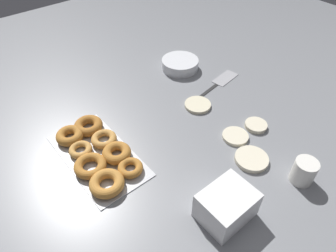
{
  "coord_description": "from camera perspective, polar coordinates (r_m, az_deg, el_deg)",
  "views": [
    {
      "loc": [
        0.53,
        -0.62,
        0.77
      ],
      "look_at": [
        -0.07,
        -0.13,
        0.04
      ],
      "focal_mm": 32.0,
      "sensor_mm": 36.0,
      "label": 1
    }
  ],
  "objects": [
    {
      "name": "ground_plane",
      "position": [
        1.12,
        7.22,
        -0.57
      ],
      "size": [
        3.0,
        3.0,
        0.0
      ],
      "primitive_type": "plane",
      "color": "gray"
    },
    {
      "name": "pancake_0",
      "position": [
        1.11,
        12.7,
        -1.91
      ],
      "size": [
        0.09,
        0.09,
        0.01
      ],
      "primitive_type": "cylinder",
      "color": "beige",
      "rests_on": "ground_plane"
    },
    {
      "name": "pancake_1",
      "position": [
        1.22,
        5.68,
        4.02
      ],
      "size": [
        0.11,
        0.11,
        0.01
      ],
      "primitive_type": "cylinder",
      "color": "beige",
      "rests_on": "ground_plane"
    },
    {
      "name": "pancake_2",
      "position": [
        1.16,
        16.4,
        0.12
      ],
      "size": [
        0.08,
        0.08,
        0.02
      ],
      "primitive_type": "cylinder",
      "color": "beige",
      "rests_on": "ground_plane"
    },
    {
      "name": "pancake_3",
      "position": [
        1.04,
        15.61,
        -6.08
      ],
      "size": [
        0.11,
        0.11,
        0.02
      ],
      "primitive_type": "cylinder",
      "color": "beige",
      "rests_on": "ground_plane"
    },
    {
      "name": "donut_tray",
      "position": [
        1.04,
        -13.36,
        -4.89
      ],
      "size": [
        0.38,
        0.2,
        0.04
      ],
      "color": "silver",
      "rests_on": "ground_plane"
    },
    {
      "name": "batter_bowl",
      "position": [
        1.43,
        2.31,
        11.69
      ],
      "size": [
        0.17,
        0.17,
        0.05
      ],
      "color": "white",
      "rests_on": "ground_plane"
    },
    {
      "name": "container_stack",
      "position": [
        0.87,
        11.07,
        -14.66
      ],
      "size": [
        0.12,
        0.15,
        0.1
      ],
      "color": "white",
      "rests_on": "ground_plane"
    },
    {
      "name": "paper_cup",
      "position": [
        1.02,
        24.43,
        -7.87
      ],
      "size": [
        0.07,
        0.07,
        0.08
      ],
      "color": "white",
      "rests_on": "ground_plane"
    },
    {
      "name": "spatula",
      "position": [
        1.37,
        10.1,
        8.46
      ],
      "size": [
        0.08,
        0.29,
        0.01
      ],
      "rotation": [
        0.0,
        0.0,
        1.72
      ],
      "color": "black",
      "rests_on": "ground_plane"
    }
  ]
}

